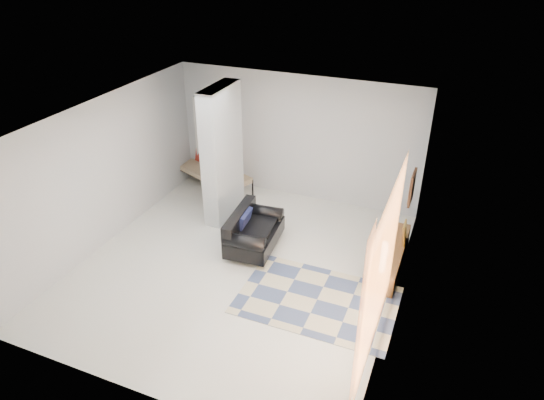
% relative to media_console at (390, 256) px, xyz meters
% --- Properties ---
extents(floor, '(6.00, 6.00, 0.00)m').
position_rel_media_console_xyz_m(floor, '(-2.52, -1.06, -0.20)').
color(floor, silver).
rests_on(floor, ground).
extents(ceiling, '(6.00, 6.00, 0.00)m').
position_rel_media_console_xyz_m(ceiling, '(-2.52, -1.06, 2.60)').
color(ceiling, white).
rests_on(ceiling, wall_back).
extents(wall_back, '(6.00, 0.00, 6.00)m').
position_rel_media_console_xyz_m(wall_back, '(-2.52, 1.94, 1.20)').
color(wall_back, silver).
rests_on(wall_back, ground).
extents(wall_front, '(6.00, 0.00, 6.00)m').
position_rel_media_console_xyz_m(wall_front, '(-2.52, -4.06, 1.20)').
color(wall_front, silver).
rests_on(wall_front, ground).
extents(wall_left, '(0.00, 6.00, 6.00)m').
position_rel_media_console_xyz_m(wall_left, '(-5.27, -1.06, 1.20)').
color(wall_left, silver).
rests_on(wall_left, ground).
extents(wall_right, '(0.00, 6.00, 6.00)m').
position_rel_media_console_xyz_m(wall_right, '(0.23, -1.06, 1.20)').
color(wall_right, silver).
rests_on(wall_right, ground).
extents(partition_column, '(0.35, 1.20, 2.80)m').
position_rel_media_console_xyz_m(partition_column, '(-3.62, 0.54, 1.20)').
color(partition_column, '#B7BCBF').
rests_on(partition_column, floor).
extents(hallway_door, '(0.85, 0.06, 2.04)m').
position_rel_media_console_xyz_m(hallway_door, '(-4.62, 1.90, 0.82)').
color(hallway_door, white).
rests_on(hallway_door, floor).
extents(curtain, '(0.00, 2.55, 2.55)m').
position_rel_media_console_xyz_m(curtain, '(0.15, -2.21, 1.25)').
color(curtain, orange).
rests_on(curtain, wall_right).
extents(wall_art, '(0.04, 0.45, 0.55)m').
position_rel_media_console_xyz_m(wall_art, '(0.20, -0.00, 1.45)').
color(wall_art, '#381D0F').
rests_on(wall_art, wall_right).
extents(media_console, '(0.45, 1.83, 0.80)m').
position_rel_media_console_xyz_m(media_console, '(0.00, 0.00, 0.00)').
color(media_console, brown).
rests_on(media_console, floor).
extents(loveseat, '(0.92, 1.44, 0.76)m').
position_rel_media_console_xyz_m(loveseat, '(-2.55, -0.41, 0.16)').
color(loveseat, silver).
rests_on(loveseat, floor).
extents(daybed, '(2.06, 1.46, 0.77)m').
position_rel_media_console_xyz_m(daybed, '(-4.43, 1.55, 0.21)').
color(daybed, black).
rests_on(daybed, floor).
extents(area_rug, '(2.57, 1.71, 0.01)m').
position_rel_media_console_xyz_m(area_rug, '(-0.92, -1.41, -0.20)').
color(area_rug, beige).
rests_on(area_rug, floor).
extents(cylinder_lamp, '(0.10, 0.10, 0.56)m').
position_rel_media_console_xyz_m(cylinder_lamp, '(-0.02, -0.75, 0.48)').
color(cylinder_lamp, white).
rests_on(cylinder_lamp, media_console).
extents(bronze_figurine, '(0.12, 0.12, 0.21)m').
position_rel_media_console_xyz_m(bronze_figurine, '(-0.05, 0.75, 0.30)').
color(bronze_figurine, '#332317').
rests_on(bronze_figurine, media_console).
extents(vase, '(0.19, 0.19, 0.17)m').
position_rel_media_console_xyz_m(vase, '(-0.05, -0.28, 0.28)').
color(vase, white).
rests_on(vase, media_console).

